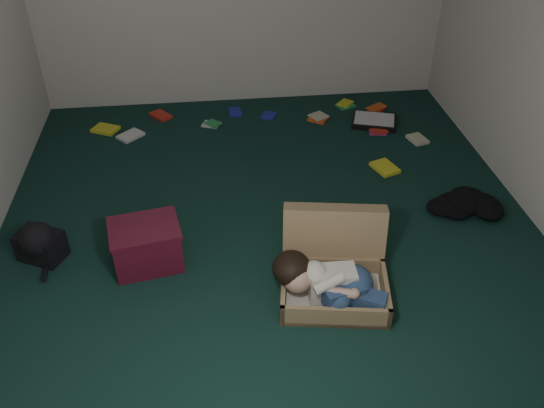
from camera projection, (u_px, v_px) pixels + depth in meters
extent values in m
plane|color=black|center=(270.00, 230.00, 4.29)|extent=(4.50, 4.50, 0.00)
plane|color=silver|center=(356.00, 356.00, 1.71)|extent=(4.50, 0.00, 4.50)
cube|color=#9B7D55|center=(334.00, 291.00, 3.66)|extent=(0.74, 0.59, 0.15)
cube|color=silver|center=(334.00, 295.00, 3.68)|extent=(0.68, 0.52, 0.02)
cube|color=#9B7D55|center=(334.00, 240.00, 3.82)|extent=(0.70, 0.32, 0.50)
cube|color=silver|center=(332.00, 283.00, 3.59)|extent=(0.29, 0.17, 0.21)
sphere|color=tan|center=(298.00, 278.00, 3.54)|extent=(0.18, 0.18, 0.18)
ellipsoid|color=black|center=(292.00, 268.00, 3.57)|extent=(0.24, 0.25, 0.21)
ellipsoid|color=navy|center=(355.00, 283.00, 3.60)|extent=(0.22, 0.25, 0.21)
cube|color=navy|center=(344.00, 296.00, 3.52)|extent=(0.27, 0.18, 0.13)
cube|color=navy|center=(367.00, 300.00, 3.52)|extent=(0.26, 0.21, 0.11)
sphere|color=white|center=(381.00, 300.00, 3.55)|extent=(0.11, 0.11, 0.11)
sphere|color=white|center=(382.00, 309.00, 3.50)|extent=(0.10, 0.10, 0.10)
cylinder|color=tan|center=(341.00, 293.00, 3.46)|extent=(0.18, 0.09, 0.06)
cube|color=#4F1021|center=(147.00, 247.00, 3.90)|extent=(0.50, 0.42, 0.30)
cube|color=#4F1021|center=(144.00, 228.00, 3.81)|extent=(0.52, 0.44, 0.02)
cube|color=black|center=(374.00, 121.00, 5.63)|extent=(0.50, 0.43, 0.05)
cube|color=white|center=(374.00, 119.00, 5.61)|extent=(0.45, 0.38, 0.01)
cube|color=yellow|center=(106.00, 130.00, 5.53)|extent=(0.19, 0.14, 0.02)
cube|color=red|center=(161.00, 116.00, 5.75)|extent=(0.23, 0.22, 0.02)
cube|color=white|center=(211.00, 124.00, 5.62)|extent=(0.19, 0.22, 0.02)
cube|color=#1C259C|center=(269.00, 115.00, 5.77)|extent=(0.20, 0.22, 0.02)
cube|color=#DF4D1A|center=(318.00, 119.00, 5.71)|extent=(0.23, 0.22, 0.02)
cube|color=#28944C|center=(346.00, 106.00, 5.95)|extent=(0.20, 0.16, 0.02)
cube|color=#AD2B81|center=(377.00, 131.00, 5.50)|extent=(0.23, 0.23, 0.02)
cube|color=beige|center=(417.00, 140.00, 5.37)|extent=(0.17, 0.21, 0.02)
cube|color=yellow|center=(385.00, 168.00, 4.97)|extent=(0.21, 0.23, 0.02)
cube|color=red|center=(377.00, 110.00, 5.87)|extent=(0.23, 0.21, 0.02)
cube|color=white|center=(131.00, 136.00, 5.42)|extent=(0.21, 0.17, 0.02)
cube|color=#1C259C|center=(235.00, 112.00, 5.82)|extent=(0.23, 0.23, 0.02)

